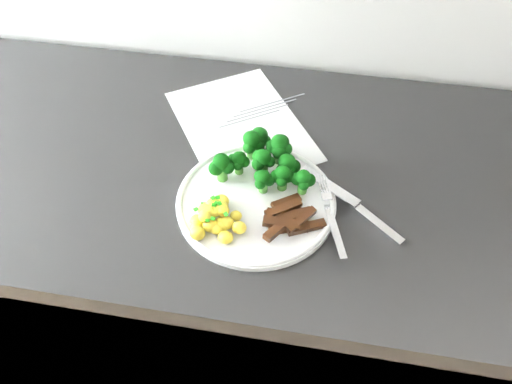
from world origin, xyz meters
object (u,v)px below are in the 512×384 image
object	(u,v)px
broccoli	(264,159)
fork	(332,218)
recipe_paper	(241,125)
plate	(256,201)
knife	(363,213)
counter	(255,298)
potatoes	(215,217)
beef_strips	(289,219)

from	to	relation	value
broccoli	fork	bearing A→B (deg)	-34.79
recipe_paper	fork	bearing A→B (deg)	-48.21
plate	knife	world-z (taller)	knife
counter	potatoes	world-z (taller)	potatoes
recipe_paper	potatoes	xyz separation A→B (m)	(0.01, -0.24, 0.02)
recipe_paper	broccoli	world-z (taller)	broccoli
broccoli	fork	world-z (taller)	broccoli
counter	knife	bearing A→B (deg)	-20.69
plate	fork	size ratio (longest dim) A/B	1.58
recipe_paper	beef_strips	size ratio (longest dim) A/B	3.28
counter	plate	xyz separation A→B (m)	(0.02, -0.08, 0.46)
counter	beef_strips	distance (m)	0.49
plate	broccoli	size ratio (longest dim) A/B	1.49
broccoli	knife	bearing A→B (deg)	-18.48
recipe_paper	knife	world-z (taller)	knife
broccoli	beef_strips	size ratio (longest dim) A/B	1.59
plate	potatoes	xyz separation A→B (m)	(-0.05, -0.06, 0.02)
potatoes	knife	world-z (taller)	potatoes
counter	beef_strips	xyz separation A→B (m)	(0.07, -0.11, 0.47)
beef_strips	plate	bearing A→B (deg)	147.68
broccoli	potatoes	size ratio (longest dim) A/B	1.92
counter	fork	bearing A→B (deg)	-35.20
potatoes	fork	world-z (taller)	potatoes
broccoli	beef_strips	distance (m)	0.12
plate	knife	xyz separation A→B (m)	(0.17, 0.00, 0.00)
fork	knife	world-z (taller)	fork
recipe_paper	beef_strips	distance (m)	0.25
plate	beef_strips	xyz separation A→B (m)	(0.06, -0.04, 0.01)
plate	fork	world-z (taller)	fork
plate	potatoes	size ratio (longest dim) A/B	2.85
recipe_paper	fork	distance (m)	0.28
recipe_paper	fork	size ratio (longest dim) A/B	2.19
counter	plate	world-z (taller)	plate
broccoli	potatoes	xyz separation A→B (m)	(-0.06, -0.12, -0.02)
potatoes	knife	xyz separation A→B (m)	(0.23, 0.06, -0.02)
counter	broccoli	world-z (taller)	broccoli
broccoli	plate	bearing A→B (deg)	-93.31
potatoes	plate	bearing A→B (deg)	46.15
counter	fork	distance (m)	0.50
potatoes	broccoli	bearing A→B (deg)	63.83
beef_strips	fork	distance (m)	0.07
plate	beef_strips	distance (m)	0.07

